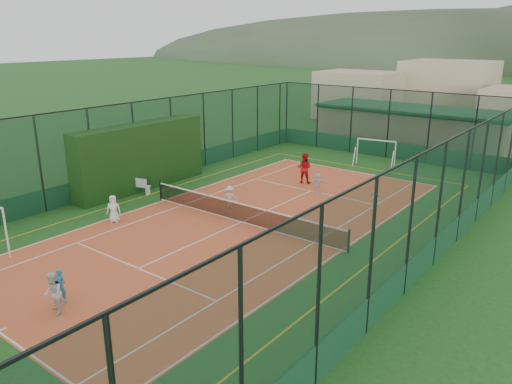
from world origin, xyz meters
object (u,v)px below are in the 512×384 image
child_near_right (53,294)px  child_far_left (230,197)px  child_far_back (318,183)px  coach (304,168)px  child_near_mid (61,286)px  child_far_right (375,199)px  clubhouse (413,127)px  futsal_goal_far (376,153)px  child_near_left (113,209)px  white_bench (136,185)px

child_near_right → child_far_left: size_ratio=1.21×
child_far_left → child_far_back: size_ratio=1.05×
child_near_right → coach: size_ratio=0.78×
child_far_back → coach: coach is taller
child_near_mid → child_far_right: (4.36, 15.35, -0.02)m
child_near_right → child_far_back: bearing=116.9°
clubhouse → futsal_goal_far: (0.34, -7.61, -0.69)m
futsal_goal_far → child_far_back: size_ratio=2.38×
child_far_left → child_near_left: bearing=19.7°
child_near_right → child_far_left: (-2.25, 11.43, -0.13)m
clubhouse → child_far_left: size_ratio=12.52×
child_far_left → child_far_right: child_far_left is taller
futsal_goal_far → child_far_right: futsal_goal_far is taller
child_far_left → child_far_back: (2.21, 5.22, -0.03)m
futsal_goal_far → coach: 6.97m
futsal_goal_far → white_bench: bearing=-129.7°
child_far_right → futsal_goal_far: bearing=-48.6°
white_bench → child_near_mid: (7.80, -9.64, 0.15)m
child_far_left → child_far_right: size_ratio=1.01×
child_far_back → child_near_right: bearing=65.4°
white_bench → child_far_back: child_far_back is taller
futsal_goal_far → clubhouse: bearing=82.3°
child_near_right → child_far_right: child_near_right is taller
clubhouse → child_far_right: 16.93m
white_bench → coach: coach is taller
clubhouse → child_near_left: size_ratio=11.14×
child_near_left → child_far_back: child_near_left is taller
futsal_goal_far → child_far_back: futsal_goal_far is taller
clubhouse → futsal_goal_far: clubhouse is taller
child_far_right → child_far_back: (-3.93, 0.76, -0.03)m
futsal_goal_far → child_near_right: 24.62m
child_near_left → clubhouse: bearing=38.0°
coach → child_near_right: bearing=78.8°
child_near_left → child_far_back: (5.34, 10.22, -0.11)m
child_far_back → coach: 2.08m
child_far_right → child_near_right: bearing=92.9°
clubhouse → child_far_right: (4.36, -16.33, -0.96)m
white_bench → coach: bearing=33.4°
clubhouse → child_near_right: clubhouse is taller
white_bench → child_far_left: child_far_left is taller
white_bench → child_far_left: bearing=-4.3°
futsal_goal_far → child_near_right: futsal_goal_far is taller
child_near_left → child_near_mid: (4.91, -5.88, -0.06)m
child_near_left → coach: coach is taller
child_near_right → child_far_left: bearing=127.9°
child_far_left → coach: bearing=-133.1°
child_far_right → coach: 5.94m
clubhouse → child_far_left: (-1.78, -20.80, -0.96)m
child_near_right → child_near_mid: bearing=157.4°
child_near_left → child_near_right: size_ratio=0.93×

